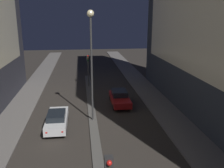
{
  "coord_description": "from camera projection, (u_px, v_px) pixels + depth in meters",
  "views": [
    {
      "loc": [
        -0.87,
        -5.01,
        9.31
      ],
      "look_at": [
        1.78,
        16.23,
        3.41
      ],
      "focal_mm": 40.0,
      "sensor_mm": 36.0,
      "label": 1
    }
  ],
  "objects": [
    {
      "name": "car_left_lane",
      "position": [
        57.0,
        119.0,
        21.22
      ],
      "size": [
        1.71,
        4.8,
        1.48
      ],
      "color": "silver",
      "rests_on": "ground"
    },
    {
      "name": "traffic_light_mid",
      "position": [
        88.0,
        63.0,
        32.77
      ],
      "size": [
        0.32,
        0.42,
        4.29
      ],
      "color": "#383838",
      "rests_on": "median_strip"
    },
    {
      "name": "street_lamp",
      "position": [
        91.0,
        45.0,
        21.01
      ],
      "size": [
        0.58,
        0.58,
        9.66
      ],
      "color": "#383838",
      "rests_on": "median_strip"
    },
    {
      "name": "car_right_lane",
      "position": [
        120.0,
        98.0,
        26.77
      ],
      "size": [
        1.82,
        4.7,
        1.53
      ],
      "color": "maroon",
      "rests_on": "ground"
    },
    {
      "name": "median_strip",
      "position": [
        92.0,
        115.0,
        23.92
      ],
      "size": [
        0.73,
        32.62,
        0.1
      ],
      "color": "#56544F",
      "rests_on": "ground"
    }
  ]
}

